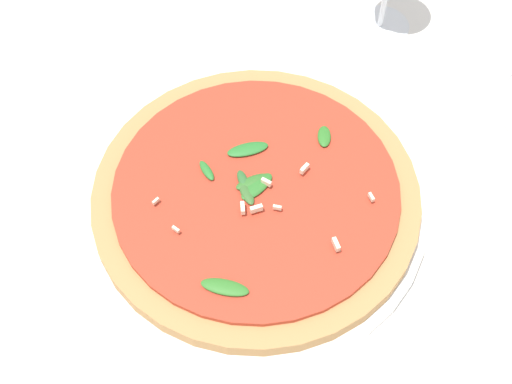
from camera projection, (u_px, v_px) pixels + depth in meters
name	position (u px, v px, depth m)	size (l,w,h in m)	color
ground_plane	(290.00, 206.00, 0.76)	(6.00, 6.00, 0.00)	silver
pizza_arugula_main	(256.00, 199.00, 0.75)	(0.36, 0.36, 0.05)	white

